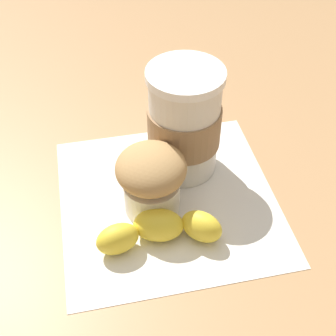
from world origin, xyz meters
TOP-DOWN VIEW (x-y plane):
  - ground_plane at (0.00, 0.00)m, footprint 3.00×3.00m
  - paper_napkin at (0.00, 0.00)m, footprint 0.27×0.27m
  - coffee_cup at (-0.05, 0.03)m, footprint 0.09×0.09m
  - muffin at (0.01, -0.02)m, footprint 0.08×0.08m
  - banana at (0.06, -0.02)m, footprint 0.07×0.15m

SIDE VIEW (x-z plane):
  - ground_plane at x=0.00m, z-range 0.00..0.00m
  - paper_napkin at x=0.00m, z-range 0.00..0.00m
  - banana at x=0.06m, z-range 0.00..0.04m
  - muffin at x=0.01m, z-range 0.01..0.09m
  - coffee_cup at x=-0.05m, z-range 0.00..0.14m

